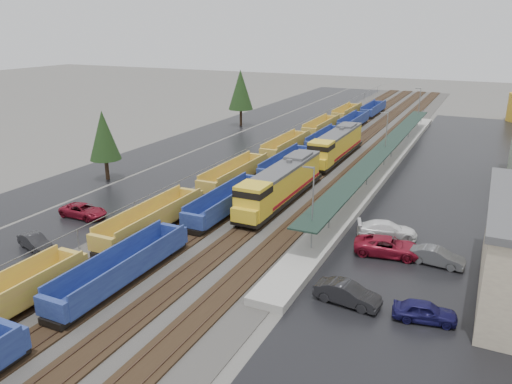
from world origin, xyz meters
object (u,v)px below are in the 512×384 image
(parked_car_east_a, at_px, (347,294))
(well_string_blue, at_px, (288,164))
(locomotive_lead, at_px, (280,184))
(parked_car_west_c, at_px, (83,211))
(parked_car_east_b, at_px, (388,247))
(parked_car_east_e, at_px, (437,257))
(locomotive_trail, at_px, (336,145))
(parked_car_west_b, at_px, (35,242))
(parked_car_east_c, at_px, (387,230))
(well_string_yellow, at_px, (235,175))
(parked_car_east_d, at_px, (425,312))

(parked_car_east_a, bearing_deg, well_string_blue, 36.07)
(locomotive_lead, height_order, parked_car_west_c, locomotive_lead)
(parked_car_west_c, bearing_deg, parked_car_east_b, -82.32)
(locomotive_lead, height_order, parked_car_east_e, locomotive_lead)
(parked_car_east_b, distance_m, parked_car_east_e, 4.07)
(locomotive_lead, height_order, locomotive_trail, same)
(parked_car_west_b, height_order, parked_car_east_a, parked_car_east_a)
(parked_car_west_c, bearing_deg, parked_car_east_a, -100.01)
(locomotive_lead, distance_m, parked_car_west_c, 21.11)
(well_string_blue, xyz_separation_m, parked_car_east_c, (16.69, -16.31, -0.37))
(locomotive_trail, xyz_separation_m, parked_car_west_c, (-16.98, -33.43, -1.65))
(parked_car_east_c, bearing_deg, well_string_blue, 28.46)
(well_string_yellow, height_order, parked_car_east_c, well_string_yellow)
(parked_car_west_b, relative_size, parked_car_east_d, 0.97)
(locomotive_lead, height_order, parked_car_east_d, locomotive_lead)
(well_string_yellow, xyz_separation_m, parked_car_east_e, (25.63, -12.50, -0.47))
(well_string_yellow, xyz_separation_m, parked_car_east_a, (20.55, -21.71, -0.42))
(well_string_yellow, relative_size, parked_car_east_b, 20.14)
(locomotive_lead, relative_size, locomotive_trail, 1.00)
(locomotive_lead, relative_size, parked_car_east_a, 4.07)
(parked_car_east_c, height_order, parked_car_east_d, parked_car_east_c)
(locomotive_lead, distance_m, parked_car_east_d, 24.85)
(well_string_yellow, distance_m, parked_car_east_a, 29.90)
(parked_car_east_e, bearing_deg, locomotive_trail, 36.94)
(parked_car_east_e, bearing_deg, well_string_blue, 52.69)
(parked_car_east_a, bearing_deg, parked_car_east_c, 6.02)
(parked_car_west_b, bearing_deg, locomotive_trail, -4.91)
(locomotive_lead, xyz_separation_m, parked_car_east_c, (12.69, -4.19, -1.56))
(well_string_blue, bearing_deg, parked_car_east_b, -48.75)
(parked_car_east_c, bearing_deg, parked_car_east_a, 162.13)
(parked_car_east_c, relative_size, parked_car_east_e, 1.24)
(locomotive_lead, xyz_separation_m, parked_car_east_d, (17.88, -17.18, -1.64))
(well_string_blue, bearing_deg, parked_car_east_d, -53.25)
(parked_car_west_b, xyz_separation_m, parked_car_east_c, (27.89, 16.06, 0.13))
(locomotive_trail, relative_size, parked_car_east_a, 4.07)
(locomotive_trail, relative_size, well_string_yellow, 0.17)
(well_string_blue, xyz_separation_m, parked_car_east_b, (17.56, -20.03, -0.37))
(parked_car_west_c, bearing_deg, parked_car_east_d, -98.50)
(parked_car_east_c, bearing_deg, parked_car_east_d, -175.47)
(well_string_yellow, distance_m, parked_car_west_c, 19.14)
(parked_car_west_c, xyz_separation_m, parked_car_east_a, (29.53, -4.82, 0.08))
(locomotive_lead, relative_size, parked_car_east_c, 3.52)
(parked_car_west_b, height_order, parked_car_east_d, parked_car_east_d)
(parked_car_west_b, xyz_separation_m, parked_car_east_a, (27.74, 2.99, 0.11))
(parked_car_east_b, distance_m, parked_car_east_c, 3.82)
(parked_car_east_b, bearing_deg, well_string_blue, 33.68)
(locomotive_trail, xyz_separation_m, parked_car_east_b, (13.56, -28.91, -1.55))
(locomotive_lead, bearing_deg, parked_car_east_d, -43.86)
(well_string_blue, distance_m, parked_car_east_d, 36.57)
(well_string_yellow, height_order, parked_car_east_e, well_string_yellow)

